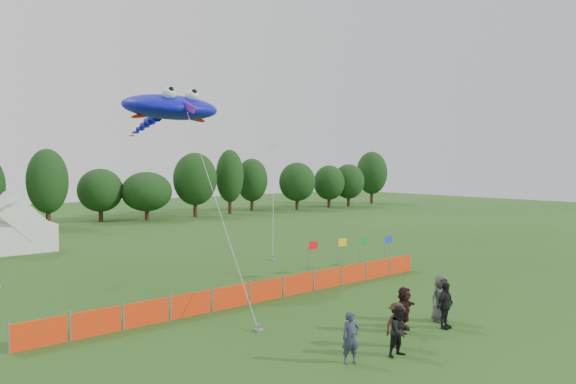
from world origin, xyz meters
TOP-DOWN VIEW (x-y plane):
  - ground at (0.00, 0.00)m, footprint 160.00×160.00m
  - treeline at (1.61, 44.93)m, footprint 104.57×8.78m
  - tent_right at (-6.58, 29.82)m, footprint 4.74×3.79m
  - barrier_fence at (-0.56, 6.96)m, footprint 21.90×0.06m
  - flag_row at (7.12, 8.85)m, footprint 6.73×0.52m
  - spectator_a at (-3.07, -1.01)m, footprint 0.73×0.61m
  - spectator_b at (-1.32, -1.60)m, footprint 0.89×0.73m
  - spectator_c at (-0.70, -0.97)m, footprint 1.07×0.67m
  - spectator_d at (2.42, -0.85)m, footprint 1.12×0.53m
  - spectator_e at (3.08, -0.19)m, footprint 1.08×0.86m
  - spectator_f at (0.82, -0.11)m, footprint 1.69×1.19m
  - stingray_kite at (-1.55, 15.05)m, footprint 5.68×18.78m
  - small_kite_white at (11.10, 21.59)m, footprint 7.55×8.99m

SIDE VIEW (x-z plane):
  - ground at x=0.00m, z-range 0.00..0.00m
  - barrier_fence at x=-0.56m, z-range 0.00..1.00m
  - spectator_c at x=-0.70m, z-range 0.00..1.60m
  - spectator_a at x=-3.07m, z-range 0.00..1.70m
  - spectator_b at x=-1.32m, z-range 0.00..1.71m
  - spectator_f at x=0.82m, z-range 0.00..1.76m
  - spectator_d at x=2.42m, z-range 0.00..1.85m
  - spectator_e at x=3.08m, z-range 0.00..1.92m
  - flag_row at x=7.12m, z-range 0.32..2.47m
  - tent_right at x=-6.58m, z-range 0.02..3.36m
  - treeline at x=1.61m, z-range 0.00..8.36m
  - small_kite_white at x=11.10m, z-range 1.81..10.80m
  - stingray_kite at x=-1.55m, z-range 4.34..15.09m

